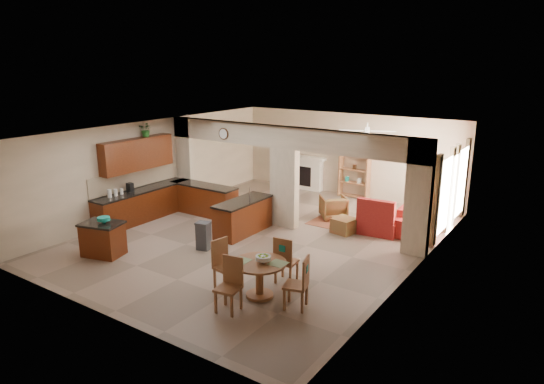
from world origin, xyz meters
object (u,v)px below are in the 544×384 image
Objects in this scene: kitchen_island at (103,239)px; dining_table at (260,273)px; sofa at (424,215)px; armchair at (333,207)px.

kitchen_island is 1.02× the size of dining_table.
sofa is (1.42, 5.81, -0.12)m from dining_table.
kitchen_island reaches higher than armchair.
kitchen_island is at bearing 134.39° from sofa.
dining_table is (4.29, 0.37, 0.08)m from kitchen_island.
kitchen_island is 0.43× the size of sofa.
armchair is (-1.04, 5.19, -0.15)m from dining_table.
armchair is at bearing 44.30° from kitchen_island.
dining_table is 5.30m from armchair.
kitchen_island is 1.46× the size of armchair.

